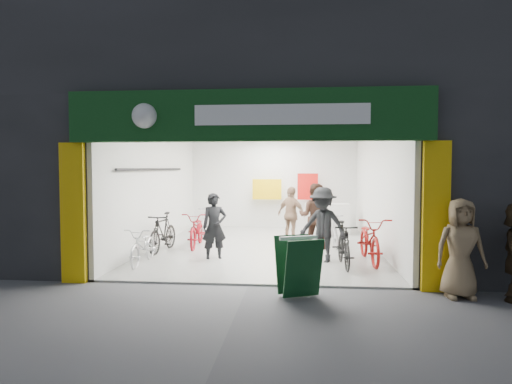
# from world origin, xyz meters

# --- Properties ---
(ground) EXTENTS (60.00, 60.00, 0.00)m
(ground) POSITION_xyz_m (0.00, 0.00, 0.00)
(ground) COLOR #56565B
(ground) RESTS_ON ground
(building) EXTENTS (17.00, 10.27, 8.00)m
(building) POSITION_xyz_m (0.91, 4.99, 4.31)
(building) COLOR #232326
(building) RESTS_ON ground
(bike_left_front) EXTENTS (0.60, 1.62, 0.84)m
(bike_left_front) POSITION_xyz_m (-2.50, 1.58, 0.42)
(bike_left_front) COLOR silver
(bike_left_front) RESTS_ON ground
(bike_left_midfront) EXTENTS (0.63, 1.72, 1.01)m
(bike_left_midfront) POSITION_xyz_m (-2.50, 3.02, 0.50)
(bike_left_midfront) COLOR black
(bike_left_midfront) RESTS_ON ground
(bike_left_midback) EXTENTS (0.76, 1.87, 0.96)m
(bike_left_midback) POSITION_xyz_m (-1.80, 3.81, 0.48)
(bike_left_midback) COLOR maroon
(bike_left_midback) RESTS_ON ground
(bike_left_back) EXTENTS (0.59, 1.72, 1.02)m
(bike_left_back) POSITION_xyz_m (-1.80, 5.44, 0.51)
(bike_left_back) COLOR #AEADB2
(bike_left_back) RESTS_ON ground
(bike_right_front) EXTENTS (0.54, 1.66, 0.99)m
(bike_right_front) POSITION_xyz_m (1.87, 1.70, 0.49)
(bike_right_front) COLOR black
(bike_right_front) RESTS_ON ground
(bike_right_mid) EXTENTS (0.79, 2.04, 1.05)m
(bike_right_mid) POSITION_xyz_m (2.50, 2.23, 0.53)
(bike_right_mid) COLOR maroon
(bike_right_mid) RESTS_ON ground
(bike_right_back) EXTENTS (0.63, 1.65, 0.96)m
(bike_right_back) POSITION_xyz_m (1.80, 4.20, 0.48)
(bike_right_back) COLOR #ACABB0
(bike_right_back) RESTS_ON ground
(customer_a) EXTENTS (0.67, 0.56, 1.56)m
(customer_a) POSITION_xyz_m (-1.03, 2.22, 0.78)
(customer_a) COLOR black
(customer_a) RESTS_ON ground
(customer_b) EXTENTS (0.96, 0.82, 1.73)m
(customer_b) POSITION_xyz_m (1.32, 3.90, 0.87)
(customer_b) COLOR #352018
(customer_b) RESTS_ON ground
(customer_c) EXTENTS (1.27, 1.03, 1.71)m
(customer_c) POSITION_xyz_m (1.44, 2.11, 0.85)
(customer_c) COLOR black
(customer_c) RESTS_ON ground
(customer_d) EXTENTS (0.99, 0.86, 1.60)m
(customer_d) POSITION_xyz_m (0.70, 4.97, 0.80)
(customer_d) COLOR #926F55
(customer_d) RESTS_ON ground
(pedestrian_near) EXTENTS (0.83, 0.56, 1.64)m
(pedestrian_near) POSITION_xyz_m (3.55, -0.42, 0.82)
(pedestrian_near) COLOR #846C4D
(pedestrian_near) RESTS_ON ground
(sandwich_board) EXTENTS (0.84, 0.85, 0.98)m
(sandwich_board) POSITION_xyz_m (0.91, -0.61, 0.54)
(sandwich_board) COLOR #0F3C1B
(sandwich_board) RESTS_ON ground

